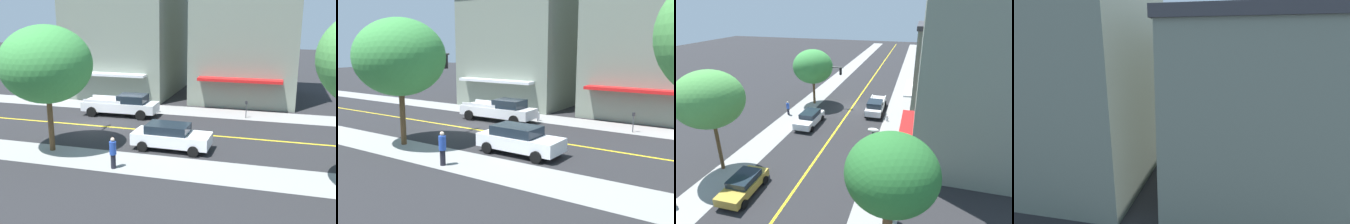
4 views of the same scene
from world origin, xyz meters
TOP-DOWN VIEW (x-y plane):
  - ground_plane at (0.00, 0.00)m, footprint 140.00×140.00m
  - sidewalk_left at (-6.15, 0.00)m, footprint 3.06×126.00m
  - sidewalk_right at (6.15, 0.00)m, footprint 3.06×126.00m
  - road_centerline_stripe at (0.00, 0.00)m, footprint 0.20×126.00m
  - pale_office_building at (-13.10, -2.40)m, footprint 12.12×10.24m
  - brick_apartment_block at (-13.10, 9.56)m, footprint 11.34×9.51m
  - street_tree_left_near at (-7.25, 21.59)m, footprint 4.45×4.45m
  - street_tree_right_corner at (5.46, -0.15)m, footprint 5.28×5.28m
  - street_tree_left_far at (7.01, 16.74)m, footprint 5.23×5.23m
  - fire_hydrant at (-5.08, 3.17)m, footprint 0.44×0.24m
  - parking_meter at (-5.26, 10.40)m, footprint 0.12×0.18m
  - traffic_light_mast at (4.11, -0.22)m, footprint 4.29×0.32m
  - street_lamp at (-5.71, 17.65)m, footprint 0.70×0.36m
  - gold_sedan_right_curb at (3.36, 18.94)m, footprint 2.10×4.18m
  - white_sedan_right_curb at (3.33, 6.65)m, footprint 2.19×4.73m
  - white_pickup_truck at (-3.30, 0.78)m, footprint 2.29×6.08m
  - pedestrian_blue_shirt at (7.10, 4.54)m, footprint 0.36×0.36m

SIDE VIEW (x-z plane):
  - ground_plane at x=0.00m, z-range 0.00..0.00m
  - road_centerline_stripe at x=0.00m, z-range 0.00..0.00m
  - sidewalk_left at x=-6.15m, z-range 0.00..0.01m
  - sidewalk_right at x=6.15m, z-range 0.00..0.01m
  - fire_hydrant at x=-5.08m, z-range -0.01..0.73m
  - gold_sedan_right_curb at x=3.36m, z-range 0.05..1.44m
  - white_sedan_right_curb at x=3.33m, z-range 0.04..1.59m
  - white_pickup_truck at x=-3.30m, z-range 0.01..1.77m
  - pedestrian_blue_shirt at x=7.10m, z-range 0.05..1.76m
  - parking_meter at x=-5.26m, z-range 0.22..1.59m
  - street_lamp at x=-5.71m, z-range 0.74..6.58m
  - traffic_light_mast at x=4.11m, z-range 0.90..6.74m
  - street_tree_right_corner at x=5.46m, z-range 1.46..8.88m
  - pale_office_building at x=-13.10m, z-range 0.01..10.75m
  - street_tree_left_near at x=-7.25m, z-range 1.80..9.27m
  - street_tree_left_far at x=7.01m, z-range 1.97..10.37m
  - brick_apartment_block at x=-13.10m, z-range 0.01..15.49m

